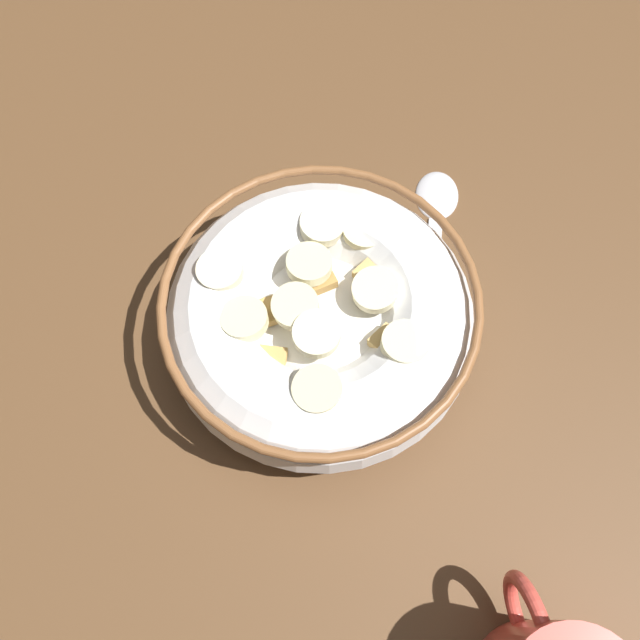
% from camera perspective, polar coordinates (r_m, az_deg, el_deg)
% --- Properties ---
extents(ground_plane, '(0.95, 0.95, 0.02)m').
position_cam_1_polar(ground_plane, '(0.47, -0.00, -1.96)').
color(ground_plane, brown).
extents(cereal_bowl, '(0.20, 0.20, 0.07)m').
position_cam_1_polar(cereal_bowl, '(0.43, -0.01, 0.22)').
color(cereal_bowl, white).
rests_on(cereal_bowl, ground_plane).
extents(spoon, '(0.14, 0.07, 0.01)m').
position_cam_1_polar(spoon, '(0.51, 9.77, 8.86)').
color(spoon, silver).
rests_on(spoon, ground_plane).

